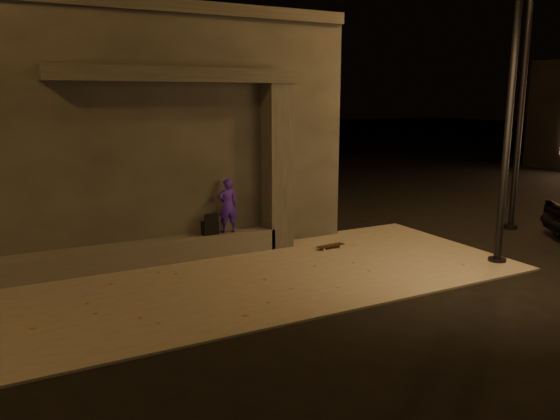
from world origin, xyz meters
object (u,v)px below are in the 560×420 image
column (277,167)px  skateboard (331,246)px  skateboarder (228,206)px  backpack (210,227)px  street_lamp_0 (516,36)px

column → skateboard: column is taller
skateboard → skateboarder: bearing=155.0°
backpack → street_lamp_0: bearing=-32.8°
skateboarder → backpack: size_ratio=2.49×
column → skateboarder: bearing=180.0°
column → street_lamp_0: size_ratio=0.45×
skateboarder → backpack: (-0.41, -0.00, -0.42)m
skateboard → street_lamp_0: size_ratio=0.09×
skateboard → backpack: bearing=158.1°
skateboarder → skateboard: skateboarder is taller
column → skateboard: (0.93, -0.80, -1.74)m
column → backpack: column is taller
street_lamp_0 → skateboarder: bearing=145.5°
street_lamp_0 → backpack: bearing=147.7°
column → skateboarder: 1.42m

